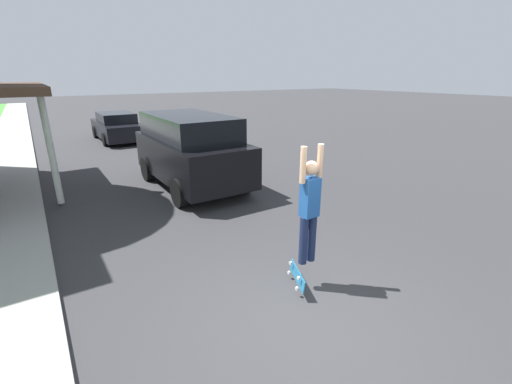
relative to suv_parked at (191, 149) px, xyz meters
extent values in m
plane|color=#333335|center=(-1.23, -6.60, -1.14)|extent=(120.00, 120.00, 0.00)
cylinder|color=silver|center=(-3.53, 0.31, 0.29)|extent=(0.16, 0.16, 2.70)
cube|color=black|center=(0.00, -0.03, -0.24)|extent=(2.00, 4.50, 1.12)
cube|color=black|center=(0.00, 0.08, 0.66)|extent=(1.84, 3.51, 0.68)
cylinder|color=black|center=(-0.96, 1.36, -0.77)|extent=(0.24, 0.75, 0.75)
cylinder|color=black|center=(0.96, 1.36, -0.77)|extent=(0.24, 0.75, 0.75)
cylinder|color=black|center=(-0.96, -1.43, -0.77)|extent=(0.24, 0.75, 0.75)
cylinder|color=black|center=(0.96, -1.43, -0.77)|extent=(0.24, 0.75, 0.75)
cube|color=black|center=(-0.17, 9.32, -0.58)|extent=(1.77, 4.45, 0.74)
cube|color=black|center=(-0.17, 9.21, 0.03)|extent=(1.56, 2.32, 0.47)
cylinder|color=black|center=(-1.02, 10.66, -0.83)|extent=(0.20, 0.63, 0.63)
cylinder|color=black|center=(0.69, 10.66, -0.83)|extent=(0.20, 0.63, 0.63)
cylinder|color=black|center=(-1.02, 7.99, -0.83)|extent=(0.20, 0.63, 0.63)
cylinder|color=black|center=(0.69, 7.99, -0.83)|extent=(0.20, 0.63, 0.63)
cylinder|color=#192347|center=(-0.65, -5.86, -0.31)|extent=(0.13, 0.13, 0.78)
cylinder|color=#192347|center=(-0.48, -5.86, -0.31)|extent=(0.13, 0.13, 0.78)
cube|color=#1E4C93|center=(-0.56, -5.86, 0.38)|extent=(0.25, 0.20, 0.60)
sphere|color=tan|center=(-0.56, -5.86, 0.82)|extent=(0.22, 0.22, 0.22)
cylinder|color=tan|center=(-0.72, -5.86, 0.89)|extent=(0.09, 0.09, 0.53)
cylinder|color=tan|center=(-0.40, -5.86, 0.89)|extent=(0.09, 0.09, 0.53)
cube|color=#236B99|center=(-0.70, -5.81, -0.93)|extent=(0.37, 0.73, 0.24)
cylinder|color=silver|center=(-0.64, -5.56, -0.85)|extent=(0.03, 0.06, 0.06)
cylinder|color=silver|center=(-0.67, -5.56, -1.02)|extent=(0.03, 0.06, 0.06)
cylinder|color=silver|center=(-0.85, -6.01, -0.82)|extent=(0.03, 0.06, 0.06)
cylinder|color=silver|center=(-0.87, -6.01, -0.99)|extent=(0.03, 0.06, 0.06)
camera|label=1|loc=(-3.82, -9.40, 2.10)|focal=24.00mm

